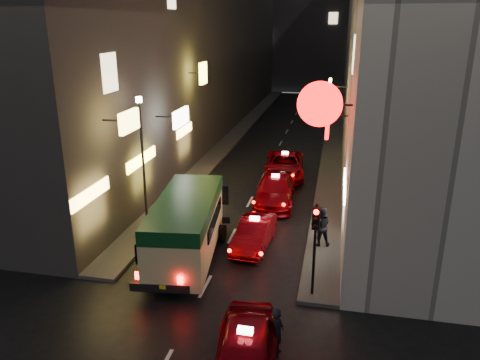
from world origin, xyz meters
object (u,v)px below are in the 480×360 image
Objects in this scene: taxi_near at (245,353)px; lamp_post at (143,154)px; pedestrian_crossing at (277,329)px; traffic_light at (315,231)px; minibus at (186,222)px.

lamp_post is (-6.64, 9.00, 2.81)m from taxi_near.
taxi_near is at bearing 156.65° from pedestrian_crossing.
taxi_near is 1.48m from pedestrian_crossing.
traffic_light is (0.84, 3.18, 1.79)m from pedestrian_crossing.
minibus is 6.79m from pedestrian_crossing.
pedestrian_crossing is at bearing -46.31° from lamp_post.
pedestrian_crossing is (0.72, 1.30, -0.02)m from taxi_near.
traffic_light is 9.42m from lamp_post.
taxi_near is 5.06m from traffic_light.
taxi_near is (3.73, -6.36, -0.82)m from minibus.
pedestrian_crossing is 11.02m from lamp_post.
lamp_post is at bearing 151.09° from traffic_light.
taxi_near is at bearing -59.56° from minibus.
pedestrian_crossing is (4.45, -5.06, -0.84)m from minibus.
traffic_light reaches higher than pedestrian_crossing.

